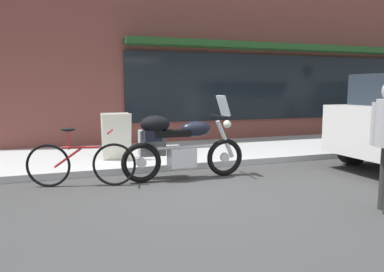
% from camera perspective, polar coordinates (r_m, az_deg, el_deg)
% --- Properties ---
extents(ground_plane, '(80.00, 80.00, 0.00)m').
position_cam_1_polar(ground_plane, '(5.62, 1.68, -8.32)').
color(ground_plane, '#3B3B3B').
extents(storefront_building, '(23.31, 0.90, 5.65)m').
position_cam_1_polar(storefront_building, '(13.50, 26.86, 11.97)').
color(storefront_building, brown).
rests_on(storefront_building, ground_plane).
extents(touring_motorcycle, '(2.13, 0.67, 1.41)m').
position_cam_1_polar(touring_motorcycle, '(6.14, -2.40, -1.17)').
color(touring_motorcycle, black).
rests_on(touring_motorcycle, ground_plane).
extents(parked_bicycle, '(1.64, 0.58, 0.93)m').
position_cam_1_polar(parked_bicycle, '(5.98, -16.81, -4.03)').
color(parked_bicycle, black).
rests_on(parked_bicycle, ground_plane).
extents(sandwich_board_sign, '(0.55, 0.41, 0.92)m').
position_cam_1_polar(sandwich_board_sign, '(7.40, -11.63, -0.05)').
color(sandwich_board_sign, silver).
rests_on(sandwich_board_sign, sidewalk_curb).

